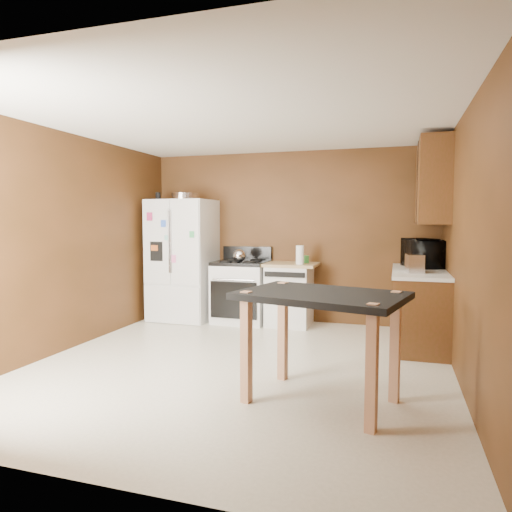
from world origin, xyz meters
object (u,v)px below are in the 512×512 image
at_px(gas_range, 241,291).
at_px(island, 321,309).
at_px(pen_cup, 158,196).
at_px(microwave, 422,254).
at_px(kettle, 239,256).
at_px(paper_towel, 300,255).
at_px(green_canister, 306,259).
at_px(dishwasher, 289,294).
at_px(toaster, 415,263).
at_px(refrigerator, 183,260).
at_px(roasting_pan, 185,196).

bearing_deg(gas_range, island, -58.68).
height_order(pen_cup, gas_range, pen_cup).
bearing_deg(microwave, kettle, 67.20).
bearing_deg(kettle, paper_towel, 3.09).
bearing_deg(kettle, green_canister, 16.13).
distance_m(microwave, island, 2.66).
distance_m(kettle, gas_range, 0.55).
distance_m(pen_cup, dishwasher, 2.44).
height_order(toaster, dishwasher, toaster).
relative_size(refrigerator, island, 1.24).
xyz_separation_m(roasting_pan, dishwasher, (1.57, 0.12, -1.40)).
xyz_separation_m(roasting_pan, microwave, (3.33, -0.03, -0.78)).
bearing_deg(dishwasher, toaster, -25.20).
distance_m(pen_cup, microwave, 3.83).
xyz_separation_m(refrigerator, dishwasher, (1.63, 0.09, -0.45)).
bearing_deg(island, toaster, 67.42).
distance_m(kettle, island, 2.93).
distance_m(gas_range, island, 3.08).
height_order(gas_range, island, gas_range).
bearing_deg(green_canister, dishwasher, -158.51).
height_order(kettle, refrigerator, refrigerator).
bearing_deg(dishwasher, pen_cup, -175.37).
bearing_deg(gas_range, toaster, -17.60).
height_order(pen_cup, microwave, pen_cup).
relative_size(roasting_pan, gas_range, 0.35).
bearing_deg(green_canister, refrigerator, -174.77).
xyz_separation_m(pen_cup, microwave, (3.75, 0.01, -0.79)).
relative_size(paper_towel, green_canister, 2.46).
xyz_separation_m(roasting_pan, paper_towel, (1.74, -0.01, -0.83)).
distance_m(kettle, microwave, 2.46).
height_order(toaster, island, toaster).
bearing_deg(pen_cup, refrigerator, 12.00).
height_order(roasting_pan, gas_range, roasting_pan).
bearing_deg(island, green_canister, 103.61).
bearing_deg(roasting_pan, dishwasher, 4.28).
xyz_separation_m(toaster, microwave, (0.11, 0.62, 0.06)).
distance_m(microwave, dishwasher, 1.87).
relative_size(pen_cup, microwave, 0.19).
distance_m(kettle, paper_towel, 0.87).
bearing_deg(kettle, refrigerator, 174.28).
bearing_deg(pen_cup, paper_towel, 0.78).
xyz_separation_m(refrigerator, gas_range, (0.91, 0.06, -0.44)).
bearing_deg(paper_towel, gas_range, 173.16).
xyz_separation_m(paper_towel, island, (0.70, -2.51, -0.24)).
distance_m(pen_cup, kettle, 1.56).
distance_m(kettle, refrigerator, 0.94).
height_order(roasting_pan, dishwasher, roasting_pan).
relative_size(green_canister, refrigerator, 0.06).
bearing_deg(gas_range, refrigerator, -176.19).
bearing_deg(microwave, dishwasher, 61.65).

